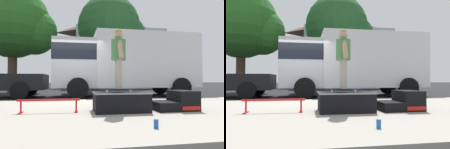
# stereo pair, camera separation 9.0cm
# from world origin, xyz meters

# --- Properties ---
(ground_plane) EXTENTS (140.00, 140.00, 0.00)m
(ground_plane) POSITION_xyz_m (0.00, 0.00, 0.00)
(ground_plane) COLOR black
(sidewalk_slab) EXTENTS (50.00, 5.00, 0.12)m
(sidewalk_slab) POSITION_xyz_m (0.00, -3.00, 0.06)
(sidewalk_slab) COLOR #A8A093
(sidewalk_slab) RESTS_ON ground
(skate_box) EXTENTS (1.15, 0.78, 0.41)m
(skate_box) POSITION_xyz_m (1.06, -3.27, 0.34)
(skate_box) COLOR black
(skate_box) RESTS_ON sidewalk_slab
(kicker_ramp) EXTENTS (0.92, 0.71, 0.43)m
(kicker_ramp) POSITION_xyz_m (2.35, -3.27, 0.30)
(kicker_ramp) COLOR black
(kicker_ramp) RESTS_ON sidewalk_slab
(grind_rail) EXTENTS (1.25, 0.28, 0.28)m
(grind_rail) POSITION_xyz_m (-0.42, -3.16, 0.32)
(grind_rail) COLOR red
(grind_rail) RESTS_ON sidewalk_slab
(skateboard) EXTENTS (0.80, 0.29, 0.07)m
(skateboard) POSITION_xyz_m (1.02, -3.23, 0.59)
(skateboard) COLOR navy
(skateboard) RESTS_ON skate_box
(skater_kid) EXTENTS (0.31, 0.67, 1.29)m
(skater_kid) POSITION_xyz_m (1.02, -3.23, 1.36)
(skater_kid) COLOR #B7AD99
(skater_kid) RESTS_ON skateboard
(soda_can) EXTENTS (0.07, 0.07, 0.13)m
(soda_can) POSITION_xyz_m (1.21, -4.80, 0.18)
(soda_can) COLOR #1959B2
(soda_can) RESTS_ON sidewalk_slab
(box_truck) EXTENTS (6.91, 2.63, 3.05)m
(box_truck) POSITION_xyz_m (2.51, 2.20, 1.70)
(box_truck) COLOR silver
(box_truck) RESTS_ON ground
(street_tree_main) EXTENTS (5.12, 4.65, 7.13)m
(street_tree_main) POSITION_xyz_m (2.77, 7.15, 4.65)
(street_tree_main) COLOR brown
(street_tree_main) RESTS_ON ground
(street_tree_neighbour) EXTENTS (5.17, 4.70, 6.95)m
(street_tree_neighbour) POSITION_xyz_m (-3.71, 6.33, 4.45)
(street_tree_neighbour) COLOR brown
(street_tree_neighbour) RESTS_ON ground
(house_behind) EXTENTS (9.54, 8.22, 8.40)m
(house_behind) POSITION_xyz_m (4.53, 14.71, 4.24)
(house_behind) COLOR silver
(house_behind) RESTS_ON ground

